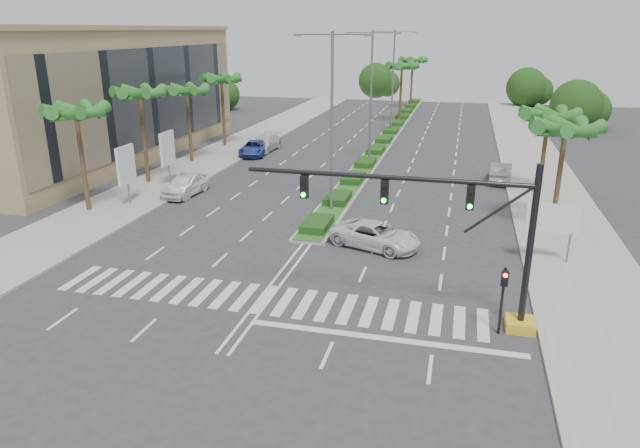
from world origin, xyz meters
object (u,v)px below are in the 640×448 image
at_px(car_parked_a, 185,185).
at_px(car_parked_d, 264,143).
at_px(car_parked_c, 254,148).
at_px(car_crossing, 376,235).
at_px(car_right, 500,172).
at_px(car_parked_b, 187,185).

distance_m(car_parked_a, car_parked_d, 17.40).
xyz_separation_m(car_parked_a, car_parked_c, (0.00, 15.11, -0.09)).
bearing_deg(car_parked_d, car_parked_c, -93.57).
relative_size(car_parked_a, car_parked_d, 0.87).
bearing_deg(car_crossing, car_right, -4.29).
bearing_deg(car_parked_a, car_parked_d, 93.99).
bearing_deg(car_parked_c, car_parked_b, -97.67).
xyz_separation_m(car_crossing, car_right, (7.77, 17.64, 0.06)).
distance_m(car_parked_b, car_right, 25.66).
height_order(car_parked_d, car_crossing, car_parked_d).
height_order(car_parked_a, car_parked_c, car_parked_a).
distance_m(car_parked_c, car_parked_d, 2.30).
height_order(car_parked_a, car_crossing, car_parked_a).
relative_size(car_parked_d, car_crossing, 1.04).
bearing_deg(car_parked_a, car_parked_b, 94.85).
relative_size(car_crossing, car_right, 1.10).
bearing_deg(car_right, car_crossing, 69.61).
xyz_separation_m(car_parked_a, car_right, (23.60, 10.28, -0.02)).
distance_m(car_parked_b, car_parked_c, 14.90).
distance_m(car_parked_d, car_crossing, 29.24).
distance_m(car_parked_d, car_right, 24.40).
relative_size(car_parked_b, car_right, 0.92).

